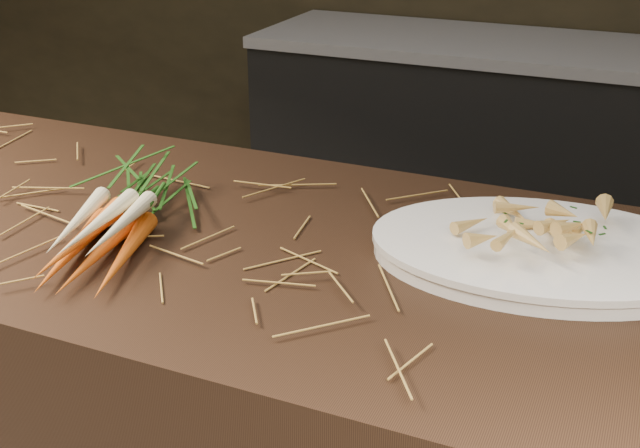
# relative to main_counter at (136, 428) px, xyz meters

# --- Properties ---
(main_counter) EXTENTS (2.40, 0.70, 0.90)m
(main_counter) POSITION_rel_main_counter_xyz_m (0.00, 0.00, 0.00)
(main_counter) COLOR black
(main_counter) RESTS_ON ground
(back_counter) EXTENTS (1.82, 0.62, 0.84)m
(back_counter) POSITION_rel_main_counter_xyz_m (0.30, 1.88, -0.03)
(back_counter) COLOR black
(back_counter) RESTS_ON ground
(straw_bedding) EXTENTS (1.40, 0.60, 0.02)m
(straw_bedding) POSITION_rel_main_counter_xyz_m (0.00, 0.00, 0.46)
(straw_bedding) COLOR olive
(straw_bedding) RESTS_ON main_counter
(root_veg_bunch) EXTENTS (0.23, 0.45, 0.08)m
(root_veg_bunch) POSITION_rel_main_counter_xyz_m (0.08, -0.04, 0.49)
(root_veg_bunch) COLOR #C94C08
(root_veg_bunch) RESTS_ON main_counter
(serving_platter) EXTENTS (0.53, 0.40, 0.03)m
(serving_platter) POSITION_rel_main_counter_xyz_m (0.68, 0.09, 0.46)
(serving_platter) COLOR white
(serving_platter) RESTS_ON main_counter
(roasted_veg_heap) EXTENTS (0.26, 0.21, 0.05)m
(roasted_veg_heap) POSITION_rel_main_counter_xyz_m (0.68, 0.09, 0.50)
(roasted_veg_heap) COLOR tan
(roasted_veg_heap) RESTS_ON serving_platter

